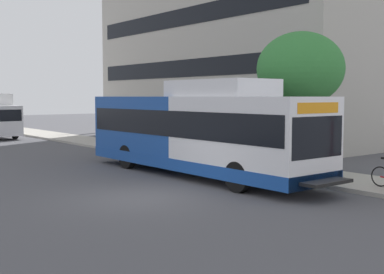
# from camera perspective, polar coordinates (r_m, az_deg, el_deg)

# --- Properties ---
(ground_plane) EXTENTS (120.00, 120.00, 0.00)m
(ground_plane) POSITION_cam_1_polar(r_m,az_deg,el_deg) (22.32, -16.66, -3.40)
(ground_plane) COLOR #4C4C51
(sidewalk_curb) EXTENTS (3.00, 56.00, 0.14)m
(sidewalk_curb) POSITION_cam_1_polar(r_m,az_deg,el_deg) (24.13, 0.81, -2.44)
(sidewalk_curb) COLOR #A8A399
(sidewalk_curb) RESTS_ON ground
(transit_bus) EXTENTS (2.58, 12.25, 3.65)m
(transit_bus) POSITION_cam_1_polar(r_m,az_deg,el_deg) (19.21, 0.53, 0.63)
(transit_bus) COLOR white
(transit_bus) RESTS_ON ground
(street_tree_near_stop) EXTENTS (3.47, 3.47, 5.48)m
(street_tree_near_stop) POSITION_cam_1_polar(r_m,az_deg,el_deg) (20.48, 12.28, 7.57)
(street_tree_near_stop) COLOR #4C3823
(street_tree_near_stop) RESTS_ON sidewalk_curb
(lattice_comm_tower) EXTENTS (1.10, 1.10, 22.46)m
(lattice_comm_tower) POSITION_cam_1_polar(r_m,az_deg,el_deg) (53.94, -2.30, 9.16)
(lattice_comm_tower) COLOR #B7B7BC
(lattice_comm_tower) RESTS_ON ground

